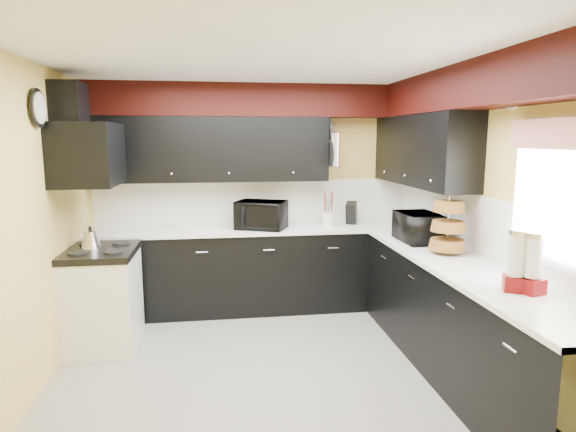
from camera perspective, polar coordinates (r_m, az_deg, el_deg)
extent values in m
plane|color=gray|center=(4.23, -1.84, -17.78)|extent=(3.60, 3.60, 0.00)
cube|color=#E0C666|center=(5.61, -3.99, 2.31)|extent=(3.60, 0.06, 2.50)
cube|color=#E0C666|center=(4.41, 22.01, -0.23)|extent=(0.06, 3.60, 2.50)
cube|color=#E0C666|center=(4.05, -28.13, -1.43)|extent=(0.06, 3.60, 2.50)
cube|color=white|center=(3.82, -2.04, 17.92)|extent=(3.60, 3.60, 0.06)
cube|color=black|center=(5.47, -3.65, -6.41)|extent=(3.60, 0.60, 0.90)
cube|color=black|center=(4.21, 19.83, -11.81)|extent=(0.60, 3.00, 0.90)
cube|color=white|center=(5.36, -3.70, -1.57)|extent=(3.62, 0.64, 0.04)
cube|color=white|center=(4.07, 20.19, -5.61)|extent=(0.64, 3.02, 0.04)
cube|color=white|center=(5.60, -3.97, 1.69)|extent=(3.60, 0.02, 0.50)
cube|color=white|center=(4.41, 21.86, -1.00)|extent=(0.02, 3.60, 0.50)
cube|color=black|center=(5.38, -9.28, 7.80)|extent=(2.60, 0.35, 0.70)
cube|color=black|center=(5.08, 15.54, 7.51)|extent=(0.35, 1.80, 0.70)
cube|color=black|center=(5.40, -3.97, 13.48)|extent=(3.60, 0.36, 0.35)
cube|color=black|center=(4.13, 22.00, 14.17)|extent=(0.36, 3.24, 0.35)
cube|color=white|center=(4.86, -21.03, -9.28)|extent=(0.60, 0.75, 0.86)
cube|color=black|center=(4.74, -21.35, -4.00)|extent=(0.62, 0.77, 0.06)
cube|color=black|center=(4.64, -22.60, 6.77)|extent=(0.50, 0.78, 0.55)
cube|color=black|center=(4.68, -24.50, 11.81)|extent=(0.24, 0.40, 0.40)
cube|color=red|center=(3.57, 29.04, 8.52)|extent=(0.04, 0.88, 0.20)
cube|color=white|center=(5.20, 5.62, 7.83)|extent=(0.03, 0.26, 0.35)
imported|color=black|center=(5.27, -3.22, 0.13)|extent=(0.65, 0.60, 0.30)
imported|color=black|center=(4.77, 15.21, -1.29)|extent=(0.35, 0.51, 0.28)
cylinder|color=silver|center=(5.41, 4.78, -0.38)|extent=(0.20, 0.20, 0.16)
cube|color=black|center=(5.60, 7.52, 0.33)|extent=(0.17, 0.19, 0.25)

